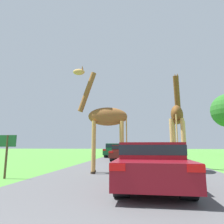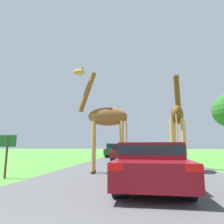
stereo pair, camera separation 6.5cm
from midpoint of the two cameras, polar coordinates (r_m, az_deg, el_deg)
name	(u,v)px [view 1 (the left image)]	position (r m, az deg, el deg)	size (l,w,h in m)	color
road	(139,154)	(30.23, 7.78, -11.81)	(7.70, 120.00, 0.00)	#4C4C4F
giraffe_near_road	(105,119)	(9.32, -2.17, -2.03)	(2.64, 0.93, 5.03)	tan
giraffe_companion	(177,118)	(10.50, 18.01, -1.66)	(1.00, 2.58, 5.31)	tan
car_lead_maroon	(151,163)	(6.14, 10.78, -14.22)	(1.87, 3.94, 1.29)	maroon
car_queue_right	(124,152)	(16.96, 3.31, -11.35)	(1.97, 3.96, 1.26)	#561914
car_queue_left	(115,150)	(22.50, 0.70, -10.73)	(1.88, 4.45, 1.44)	#144C28
car_far_ahead	(160,150)	(26.97, 13.53, -10.46)	(1.74, 4.01, 1.28)	gray
sign_post	(7,148)	(8.65, -27.99, -9.05)	(0.70, 0.08, 1.60)	#4C3823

